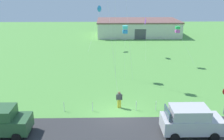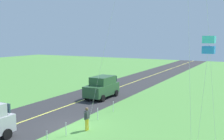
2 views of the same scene
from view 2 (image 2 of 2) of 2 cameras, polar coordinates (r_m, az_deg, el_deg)
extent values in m
cube|color=#549342|center=(19.77, -8.32, -11.87)|extent=(120.00, 120.00, 0.10)
cube|color=#2D2D30|center=(22.27, -16.74, -9.79)|extent=(120.00, 7.00, 0.00)
cube|color=#E5E04C|center=(22.27, -16.74, -9.78)|extent=(120.00, 0.16, 0.00)
cube|color=#334756|center=(18.92, -22.29, -7.21)|extent=(0.10, 1.62, 0.60)
cylinder|color=black|center=(18.37, -21.22, -12.47)|extent=(0.68, 0.22, 0.68)
cube|color=#2D5633|center=(28.27, -2.18, -4.12)|extent=(4.40, 1.90, 1.10)
cube|color=#2D5633|center=(28.32, -1.93, -2.15)|extent=(2.73, 1.75, 0.80)
cube|color=#334756|center=(27.40, -3.08, -2.46)|extent=(0.10, 1.62, 0.64)
cube|color=#334756|center=(29.71, -0.36, -1.72)|extent=(0.10, 1.62, 0.60)
cylinder|color=black|center=(26.71, -1.97, -5.98)|extent=(0.68, 0.22, 0.68)
cylinder|color=black|center=(27.69, -5.39, -5.54)|extent=(0.68, 0.22, 0.68)
cylinder|color=black|center=(29.16, 0.87, -4.88)|extent=(0.68, 0.22, 0.68)
cylinder|color=black|center=(30.06, -2.36, -4.52)|extent=(0.68, 0.22, 0.68)
cylinder|color=yellow|center=(18.88, -5.14, -11.26)|extent=(0.16, 0.16, 0.82)
cylinder|color=yellow|center=(18.74, -5.45, -11.40)|extent=(0.16, 0.16, 0.82)
cube|color=#3F3F47|center=(18.61, -5.32, -9.31)|extent=(0.36, 0.22, 0.56)
cylinder|color=#3F3F47|center=(18.81, -4.90, -9.28)|extent=(0.10, 0.10, 0.52)
cylinder|color=#3F3F47|center=(18.43, -5.73, -9.64)|extent=(0.10, 0.10, 0.52)
sphere|color=brown|center=(18.50, -5.33, -8.15)|extent=(0.22, 0.22, 0.22)
cylinder|color=silver|center=(17.85, -0.52, 9.16)|extent=(1.54, 2.69, 13.98)
cylinder|color=silver|center=(15.16, 19.78, 5.54)|extent=(0.17, 1.26, 12.06)
cylinder|color=silver|center=(14.42, 18.39, -6.78)|extent=(0.04, 0.42, 5.92)
cube|color=#4CD8D8|center=(14.02, 19.73, 6.05)|extent=(0.56, 0.56, 0.36)
cube|color=#2D8CE5|center=(14.03, 19.65, 4.01)|extent=(0.56, 0.56, 0.36)
cylinder|color=silver|center=(23.18, 0.27, -7.68)|extent=(0.05, 0.05, 0.90)
cylinder|color=silver|center=(21.06, -3.01, -9.20)|extent=(0.05, 0.05, 0.90)
cylinder|color=silver|center=(17.99, -9.65, -12.13)|extent=(0.05, 0.05, 0.90)
cylinder|color=silver|center=(16.71, -13.50, -13.73)|extent=(0.05, 0.05, 0.90)
camera|label=1|loc=(34.31, -34.49, 12.84)|focal=39.07mm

